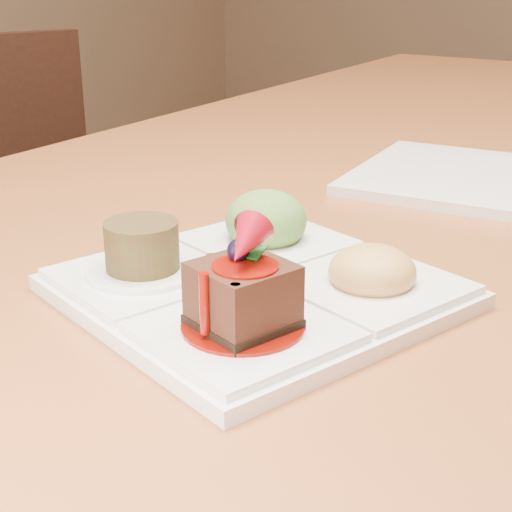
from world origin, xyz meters
The scene contains 4 objects.
dining_table centered at (0.00, 0.00, 0.68)m, with size 1.00×1.80×0.75m.
chair_left centered at (-0.93, -0.05, 0.48)m, with size 0.49×0.49×0.85m.
sampler_plate centered at (0.01, -0.63, 0.77)m, with size 0.32×0.32×0.10m.
second_plate centered at (0.05, -0.23, 0.76)m, with size 0.25×0.25×0.01m, color white.
Camera 1 is at (0.30, -1.09, 1.00)m, focal length 55.00 mm.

